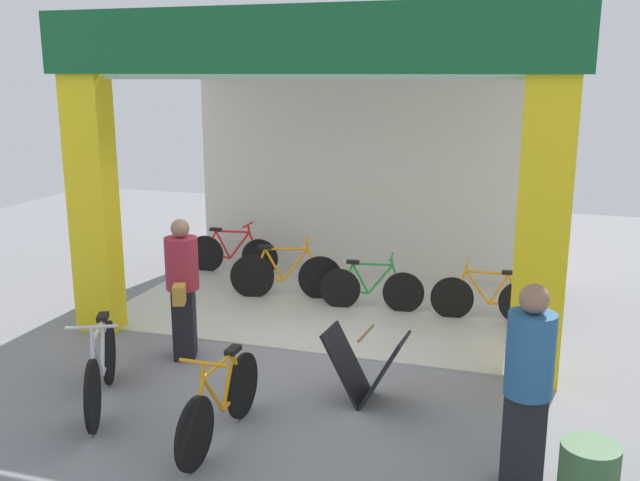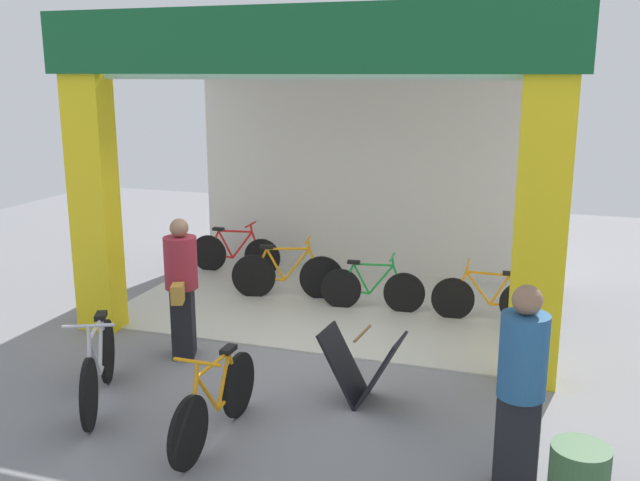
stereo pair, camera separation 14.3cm
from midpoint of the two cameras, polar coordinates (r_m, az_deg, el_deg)
The scene contains 11 objects.
ground_plane at distance 8.48m, azimuth -1.46°, elevation -8.95°, with size 19.71×19.71×0.00m, color gray.
shop_facade at distance 9.67m, azimuth 2.19°, elevation 6.74°, with size 6.06×3.94×3.91m.
bicycle_inside_0 at distance 10.28m, azimuth -2.28°, elevation -2.77°, with size 1.61×0.50×0.90m.
bicycle_inside_1 at distance 9.60m, azimuth 13.77°, elevation -4.59°, with size 1.46×0.40×0.80m.
bicycle_inside_2 at distance 9.79m, azimuth 4.63°, elevation -3.89°, with size 1.45×0.40×0.80m.
bicycle_inside_3 at distance 11.64m, azimuth -6.54°, elevation -1.02°, with size 1.55×0.43×0.85m.
bicycle_parked_0 at distance 6.52m, azimuth -7.79°, elevation -12.87°, with size 0.44×1.60×0.88m.
bicycle_parked_1 at distance 7.42m, azimuth -16.90°, elevation -9.76°, with size 0.79×1.57×0.95m.
sandwich_board_sign at distance 7.15m, azimuth 3.97°, elevation -10.17°, with size 0.84×0.52×0.75m.
pedestrian_0 at distance 8.20m, azimuth -10.61°, elevation -3.64°, with size 0.49×0.66×1.63m.
pedestrian_2 at distance 5.77m, azimuth 16.62°, elevation -11.16°, with size 0.38×0.38×1.69m.
Camera 2 is at (2.73, -7.35, 3.23)m, focal length 39.66 mm.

